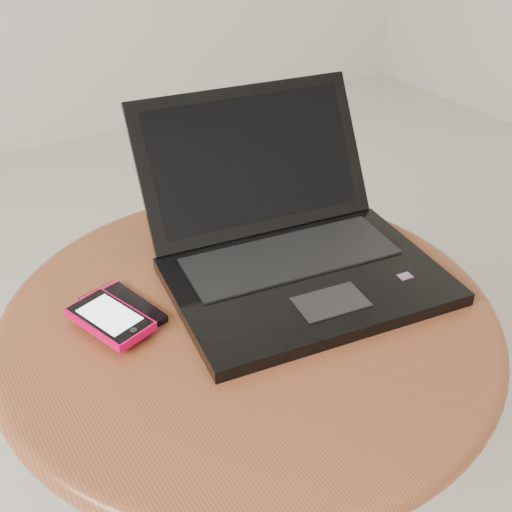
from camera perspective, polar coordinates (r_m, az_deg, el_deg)
table at (r=0.92m, az=-0.58°, el=-10.32°), size 0.67×0.67×0.53m
laptop at (r=0.90m, az=3.13°, el=1.16°), size 0.41×0.43×0.21m
phone_black at (r=0.85m, az=-12.03°, el=-4.77°), size 0.09×0.13×0.01m
phone_pink at (r=0.82m, az=-13.13°, el=-5.56°), size 0.09×0.12×0.01m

